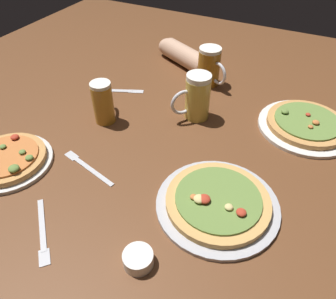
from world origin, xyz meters
name	(u,v)px	position (x,y,z in m)	size (l,w,h in m)	color
ground_plane	(168,158)	(0.00, 0.00, -0.01)	(2.40, 2.40, 0.03)	brown
pizza_plate_near	(218,202)	(0.21, -0.13, 0.02)	(0.33, 0.33, 0.05)	#B2B2B7
pizza_plate_far	(306,124)	(0.36, 0.33, 0.02)	(0.32, 0.32, 0.05)	silver
pizza_plate_side	(8,160)	(-0.41, -0.25, 0.02)	(0.26, 0.26, 0.05)	silver
beer_mug_dark	(196,97)	(0.00, 0.23, 0.08)	(0.11, 0.13, 0.17)	gold
beer_mug_amber	(103,102)	(-0.28, 0.07, 0.07)	(0.08, 0.12, 0.15)	#B27A23
beer_mug_pale	(210,67)	(-0.05, 0.46, 0.08)	(0.14, 0.10, 0.15)	#9E6619
ramekin_sauce	(138,259)	(0.10, -0.36, 0.02)	(0.07, 0.07, 0.03)	silver
fork_left	(87,167)	(-0.19, -0.16, 0.00)	(0.21, 0.07, 0.01)	silver
knife_right	(118,90)	(-0.35, 0.25, 0.00)	(0.20, 0.10, 0.01)	silver
fork_spare	(42,232)	(-0.15, -0.39, 0.00)	(0.16, 0.15, 0.01)	silver
diner_arm	(181,54)	(-0.22, 0.58, 0.04)	(0.29, 0.19, 0.09)	tan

